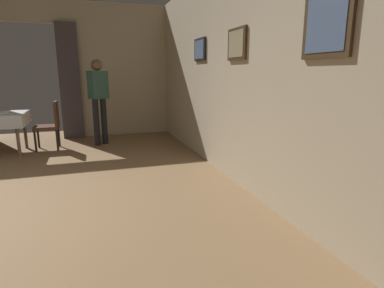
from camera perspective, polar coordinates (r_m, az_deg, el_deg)
name	(u,v)px	position (r m, az deg, el deg)	size (l,w,h in m)	color
wall_right	(249,69)	(4.02, 10.28, 13.18)	(0.16, 8.40, 3.00)	beige
wall_back	(24,70)	(7.84, -28.23, 11.71)	(6.40, 0.27, 3.00)	beige
chair_mid_right	(51,123)	(6.66, -24.27, 3.50)	(0.44, 0.44, 0.93)	black
plate_mid_a	(4,111)	(6.89, -30.91, 5.12)	(0.22, 0.22, 0.01)	white
plate_mid_b	(2,113)	(6.64, -31.21, 4.86)	(0.19, 0.19, 0.01)	white
person_waiter_by_doorway	(99,95)	(6.70, -16.60, 8.53)	(0.42, 0.37, 1.72)	black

